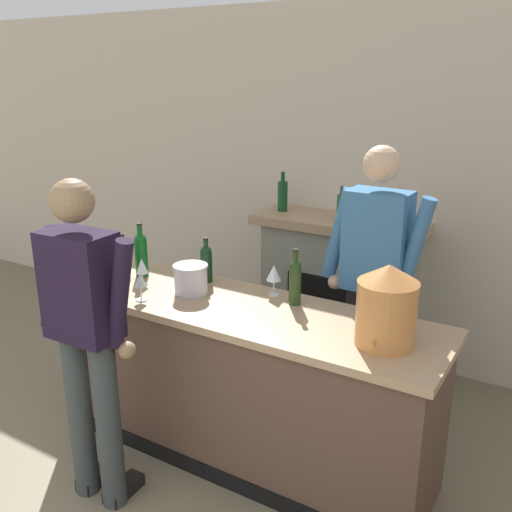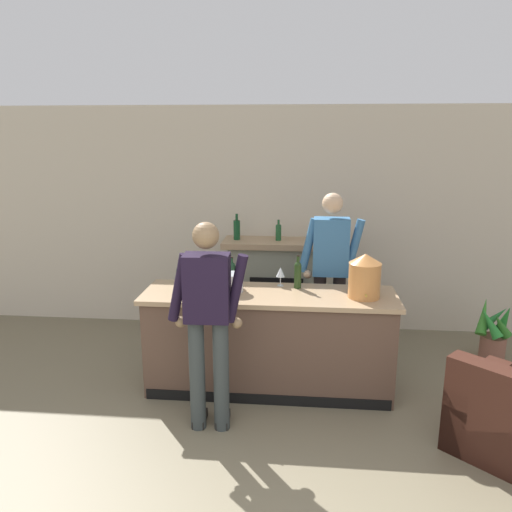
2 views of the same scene
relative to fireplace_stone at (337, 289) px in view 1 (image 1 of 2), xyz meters
The scene contains 14 objects.
wall_back_panel 0.82m from the fireplace_stone, 112.97° to the left, with size 12.00×0.07×2.75m.
bar_counter 1.43m from the fireplace_stone, 90.17° to the right, with size 2.37×0.69×0.97m.
fireplace_stone is the anchor object (origin of this frame).
person_customer 2.22m from the fireplace_stone, 101.87° to the right, with size 0.66×0.31×1.77m.
person_bartender 1.13m from the fireplace_stone, 55.74° to the right, with size 0.66×0.31×1.85m.
copper_dispenser 1.79m from the fireplace_stone, 59.47° to the right, with size 0.29×0.33×0.41m.
ice_bucket_steel 1.52m from the fireplace_stone, 103.95° to the right, with size 0.21×0.21×0.18m.
wine_bottle_burgundy_dark 1.36m from the fireplace_stone, 78.26° to the right, with size 0.07×0.07×0.33m.
wine_bottle_merlot_tall 1.75m from the fireplace_stone, 119.95° to the right, with size 0.07×0.07×0.31m.
wine_bottle_chardonnay_pale 1.64m from the fireplace_stone, 121.13° to the right, with size 0.08×0.08×0.35m.
wine_bottle_cabernet_heavy 1.35m from the fireplace_stone, 108.04° to the right, with size 0.07×0.07×0.29m.
wine_glass_front_left 1.68m from the fireplace_stone, 115.59° to the right, with size 0.07×0.07×0.17m.
wine_glass_by_dispenser 1.29m from the fireplace_stone, 85.69° to the right, with size 0.09×0.09×0.19m.
wine_glass_back_row 1.80m from the fireplace_stone, 107.72° to the right, with size 0.07×0.07×0.16m.
Camera 1 is at (1.73, 0.18, 2.23)m, focal length 40.00 mm.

